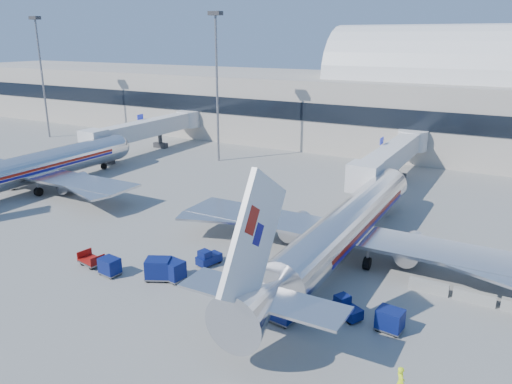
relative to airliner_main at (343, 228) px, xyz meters
The scene contains 20 objects.
ground 11.35m from the airliner_main, 155.75° to the right, with size 260.00×260.00×0.00m, color gray.
terminal 56.80m from the airliner_main, 114.64° to the left, with size 170.00×28.15×21.00m.
airliner_main is the anchor object (origin of this frame).
airliner_mid 42.00m from the airliner_main, behind, with size 32.00×37.26×12.07m.
jetbridge_near 26.43m from the airliner_main, 95.22° to the left, with size 4.40×27.50×6.25m.
jetbridge_mid 51.62m from the airliner_main, 149.36° to the left, with size 4.40×27.50×6.25m.
mast_far_west 75.44m from the airliner_main, 159.99° to the left, with size 2.00×1.20×22.60m.
mast_west 41.12m from the airliner_main, 139.64° to the left, with size 2.00×1.20×22.60m.
barrier_near 8.74m from the airliner_main, 17.39° to the right, with size 3.00×0.55×0.90m, color #9E9E96.
barrier_mid 11.84m from the airliner_main, 12.50° to the right, with size 3.00×0.55×0.90m, color #9E9E96.
tug_lead 10.94m from the airliner_main, 120.00° to the right, with size 2.49×1.32×1.59m.
tug_right 10.01m from the airliner_main, 68.48° to the right, with size 2.53×2.05×1.48m.
tug_left 12.16m from the airliner_main, 144.68° to the right, with size 1.63×2.42×1.45m.
cart_train_a 15.19m from the airliner_main, 134.86° to the right, with size 2.10×1.73×1.68m.
cart_train_b 16.31m from the airliner_main, 136.44° to the right, with size 2.53×2.32×1.81m.
cart_train_c 20.26m from the airliner_main, 141.61° to the right, with size 1.84×1.48×1.50m.
cart_solo_near 12.06m from the airliner_main, 90.69° to the right, with size 2.14×1.74×1.73m.
cart_solo_far 11.74m from the airliner_main, 54.16° to the right, with size 1.94×1.56×1.58m.
cart_open_red 22.18m from the airliner_main, 147.11° to the right, with size 2.34×1.84×0.57m.
ramp_worker 18.12m from the airliner_main, 60.10° to the right, with size 0.71×0.47×1.95m, color #B6D816.
Camera 1 is at (23.29, -34.95, 19.08)m, focal length 35.00 mm.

